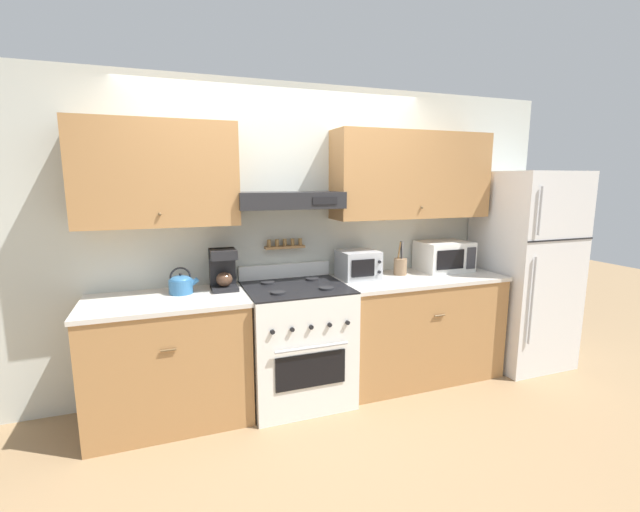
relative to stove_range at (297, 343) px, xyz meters
name	(u,v)px	position (x,y,z in m)	size (l,w,h in m)	color
ground_plane	(310,417)	(0.00, -0.32, -0.47)	(16.00, 16.00, 0.00)	#937551
wall_back	(293,215)	(0.08, 0.32, 1.00)	(5.20, 0.46, 2.55)	silver
counter_left	(169,359)	(-0.97, 0.03, -0.01)	(1.15, 0.68, 0.93)	#AD7A47
counter_right	(416,326)	(1.14, 0.03, -0.01)	(1.47, 0.68, 0.93)	#AD7A47
stove_range	(297,343)	(0.00, 0.00, 0.00)	(0.79, 0.74, 1.06)	white
refrigerator	(524,269)	(2.28, -0.03, 0.45)	(0.75, 0.78, 1.84)	white
tea_kettle	(181,284)	(-0.85, 0.14, 0.53)	(0.22, 0.17, 0.20)	teal
coffee_maker	(223,269)	(-0.54, 0.17, 0.61)	(0.20, 0.23, 0.32)	black
microwave	(444,256)	(1.49, 0.16, 0.59)	(0.47, 0.35, 0.27)	white
utensil_crock	(400,266)	(1.02, 0.14, 0.53)	(0.12, 0.12, 0.30)	#8E7051
toaster_oven	(358,265)	(0.60, 0.14, 0.57)	(0.32, 0.31, 0.24)	#ADAFB5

